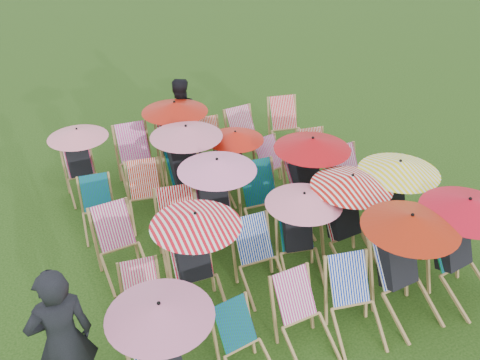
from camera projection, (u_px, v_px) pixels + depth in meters
name	position (u px, v px, depth m)	size (l,w,h in m)	color
ground	(247.00, 238.00, 8.41)	(100.00, 100.00, 0.00)	#15320B
deckchair_0	(165.00, 355.00, 5.57)	(1.13, 1.23, 1.34)	#9D7D49
deckchair_1	(246.00, 346.00, 6.05)	(0.65, 0.83, 0.82)	#9D7D49
deckchair_2	(305.00, 319.00, 6.35)	(0.64, 0.86, 0.90)	#9D7D49
deckchair_3	(356.00, 304.00, 6.54)	(0.76, 0.96, 0.94)	#9D7D49
deckchair_4	(407.00, 265.00, 6.72)	(1.21, 1.29, 1.44)	#9D7D49
deckchair_5	(463.00, 247.00, 7.02)	(1.21, 1.30, 1.44)	#9D7D49
deckchair_6	(144.00, 303.00, 6.62)	(0.64, 0.82, 0.83)	#9D7D49
deckchair_7	(197.00, 260.00, 6.84)	(1.16, 1.21, 1.38)	#9D7D49
deckchair_8	(261.00, 260.00, 7.25)	(0.64, 0.88, 0.93)	#9D7D49
deckchair_9	(301.00, 233.00, 7.42)	(1.06, 1.14, 1.26)	#9D7D49
deckchair_10	(350.00, 218.00, 7.63)	(1.16, 1.23, 1.37)	#9D7D49
deckchair_11	(395.00, 204.00, 7.92)	(1.18, 1.24, 1.40)	#9D7D49
deckchair_12	(121.00, 246.00, 7.49)	(0.70, 0.93, 0.96)	#9D7D49
deckchair_13	(181.00, 231.00, 7.75)	(0.79, 1.01, 1.00)	#9D7D49
deckchair_14	(217.00, 201.00, 7.98)	(1.17, 1.24, 1.39)	#9D7D49
deckchair_15	(265.00, 202.00, 8.36)	(0.74, 0.99, 1.03)	#9D7D49
deckchair_16	(312.00, 179.00, 8.48)	(1.21, 1.30, 1.43)	#9D7D49
deckchair_17	(353.00, 181.00, 8.94)	(0.68, 0.92, 0.97)	#9D7D49
deckchair_18	(98.00, 209.00, 8.38)	(0.63, 0.82, 0.83)	#9D7D49
deckchair_19	(147.00, 196.00, 8.62)	(0.72, 0.92, 0.91)	#9D7D49
deckchair_20	(188.00, 166.00, 8.87)	(1.19, 1.26, 1.41)	#9D7D49
deckchair_21	(236.00, 163.00, 9.22)	(0.98, 1.05, 1.16)	#9D7D49
deckchair_22	(276.00, 167.00, 9.46)	(0.72, 0.89, 0.87)	#9D7D49
deckchair_23	(316.00, 158.00, 9.77)	(0.68, 0.86, 0.85)	#9D7D49
deckchair_24	(81.00, 162.00, 9.20)	(1.02, 1.06, 1.21)	#9D7D49
deckchair_25	(137.00, 159.00, 9.56)	(0.71, 0.97, 1.02)	#9D7D49
deckchair_26	(175.00, 139.00, 9.71)	(1.19, 1.27, 1.41)	#9D7D49
deckchair_27	(211.00, 146.00, 10.11)	(0.64, 0.85, 0.88)	#9D7D49
deckchair_28	(248.00, 138.00, 10.30)	(0.73, 0.96, 0.98)	#9D7D49
deckchair_29	(287.00, 126.00, 10.73)	(0.80, 1.00, 0.98)	#9D7D49
person_left	(62.00, 340.00, 5.48)	(0.67, 0.44, 1.83)	black
person_rear	(180.00, 119.00, 10.29)	(0.79, 0.61, 1.62)	black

